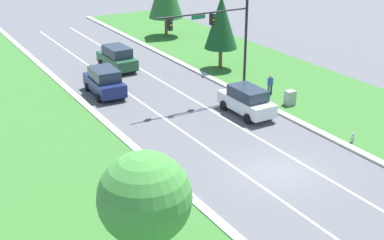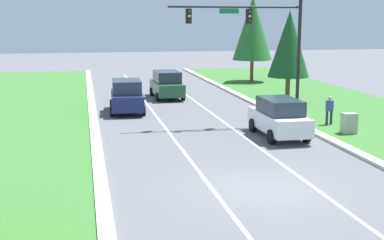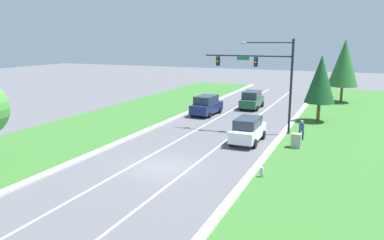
% 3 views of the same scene
% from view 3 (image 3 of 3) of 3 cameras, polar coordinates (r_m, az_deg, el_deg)
% --- Properties ---
extents(ground_plane, '(160.00, 160.00, 0.00)m').
position_cam_3_polar(ground_plane, '(24.07, -4.71, -7.12)').
color(ground_plane, '#5B5B60').
extents(curb_strip_right, '(0.50, 90.00, 0.15)m').
position_cam_3_polar(curb_strip_right, '(22.09, 8.48, -8.82)').
color(curb_strip_right, beige).
rests_on(curb_strip_right, ground_plane).
extents(curb_strip_left, '(0.50, 90.00, 0.15)m').
position_cam_3_polar(curb_strip_left, '(27.07, -15.37, -5.16)').
color(curb_strip_left, beige).
rests_on(curb_strip_left, ground_plane).
extents(grass_verge_right, '(10.00, 90.00, 0.08)m').
position_cam_3_polar(grass_verge_right, '(21.49, 22.34, -10.35)').
color(grass_verge_right, '#38702D').
rests_on(grass_verge_right, ground_plane).
extents(grass_verge_left, '(10.00, 90.00, 0.08)m').
position_cam_3_polar(grass_verge_left, '(30.56, -23.10, -3.80)').
color(grass_verge_left, '#38702D').
rests_on(grass_verge_left, ground_plane).
extents(lane_stripe_inner_left, '(0.14, 81.00, 0.01)m').
position_cam_3_polar(lane_stripe_inner_left, '(24.93, -8.39, -6.51)').
color(lane_stripe_inner_left, white).
rests_on(lane_stripe_inner_left, ground_plane).
extents(lane_stripe_inner_right, '(0.14, 81.00, 0.01)m').
position_cam_3_polar(lane_stripe_inner_right, '(23.32, -0.77, -7.72)').
color(lane_stripe_inner_right, white).
rests_on(lane_stripe_inner_right, ground_plane).
extents(traffic_signal_mast, '(7.68, 0.41, 8.00)m').
position_cam_3_polar(traffic_signal_mast, '(32.50, 11.16, 7.34)').
color(traffic_signal_mast, black).
rests_on(traffic_signal_mast, ground_plane).
extents(navy_suv, '(2.34, 4.69, 2.09)m').
position_cam_3_polar(navy_suv, '(40.00, 2.21, 2.26)').
color(navy_suv, navy).
rests_on(navy_suv, ground_plane).
extents(white_suv, '(2.05, 4.65, 1.98)m').
position_cam_3_polar(white_suv, '(29.58, 8.52, -1.48)').
color(white_suv, white).
rests_on(white_suv, ground_plane).
extents(forest_suv, '(2.21, 4.82, 2.06)m').
position_cam_3_polar(forest_suv, '(44.31, 9.11, 3.07)').
color(forest_suv, '#235633').
rests_on(forest_suv, ground_plane).
extents(utility_cabinet, '(0.70, 0.60, 1.14)m').
position_cam_3_polar(utility_cabinet, '(28.79, 15.59, -3.11)').
color(utility_cabinet, '#9E9E99').
rests_on(utility_cabinet, ground_plane).
extents(pedestrian, '(0.40, 0.23, 1.69)m').
position_cam_3_polar(pedestrian, '(31.00, 16.34, -1.37)').
color(pedestrian, '#232842').
rests_on(pedestrian, ground_plane).
extents(fire_hydrant, '(0.34, 0.20, 0.70)m').
position_cam_3_polar(fire_hydrant, '(22.39, 10.59, -7.87)').
color(fire_hydrant, '#B7B7BC').
rests_on(fire_hydrant, ground_plane).
extents(conifer_near_right_tree, '(2.86, 2.86, 6.52)m').
position_cam_3_polar(conifer_near_right_tree, '(38.05, 19.02, 5.90)').
color(conifer_near_right_tree, brown).
rests_on(conifer_near_right_tree, ground_plane).
extents(conifer_far_right_tree, '(3.69, 3.69, 8.02)m').
position_cam_3_polar(conifer_far_right_tree, '(51.05, 22.17, 8.07)').
color(conifer_far_right_tree, brown).
rests_on(conifer_far_right_tree, ground_plane).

